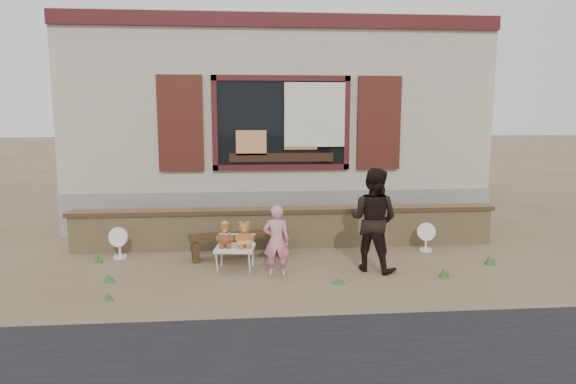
{
  "coord_description": "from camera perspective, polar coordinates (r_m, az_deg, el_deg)",
  "views": [
    {
      "loc": [
        -0.71,
        -7.38,
        2.26
      ],
      "look_at": [
        0.0,
        0.6,
        1.0
      ],
      "focal_mm": 32.0,
      "sensor_mm": 36.0,
      "label": 1
    }
  ],
  "objects": [
    {
      "name": "brick_wall",
      "position": [
        8.63,
        -0.24,
        -3.91
      ],
      "size": [
        7.1,
        0.36,
        0.67
      ],
      "color": "tan",
      "rests_on": "ground"
    },
    {
      "name": "adult",
      "position": [
        7.4,
        9.45,
        -3.05
      ],
      "size": [
        0.91,
        0.88,
        1.48
      ],
      "primitive_type": "imported",
      "rotation": [
        0.0,
        0.0,
        2.51
      ],
      "color": "black",
      "rests_on": "ground"
    },
    {
      "name": "fan_left",
      "position": [
        8.41,
        -18.22,
        -5.35
      ],
      "size": [
        0.32,
        0.21,
        0.5
      ],
      "rotation": [
        0.0,
        0.0,
        -0.25
      ],
      "color": "white",
      "rests_on": "ground"
    },
    {
      "name": "folding_chair",
      "position": [
        7.47,
        -5.9,
        -6.29
      ],
      "size": [
        0.6,
        0.55,
        0.34
      ],
      "rotation": [
        0.0,
        0.0,
        -0.13
      ],
      "color": "silver",
      "rests_on": "ground"
    },
    {
      "name": "teddy_bear_right",
      "position": [
        7.39,
        -4.85,
        -4.64
      ],
      "size": [
        0.31,
        0.28,
        0.38
      ],
      "primitive_type": null,
      "rotation": [
        0.0,
        0.0,
        -0.13
      ],
      "color": "#945329",
      "rests_on": "folding_chair"
    },
    {
      "name": "grass_tufts",
      "position": [
        7.24,
        -0.38,
        -8.75
      ],
      "size": [
        6.0,
        1.73,
        0.15
      ],
      "color": "#366026",
      "rests_on": "ground"
    },
    {
      "name": "teddy_bear_left",
      "position": [
        7.44,
        -7.0,
        -4.68
      ],
      "size": [
        0.29,
        0.26,
        0.36
      ],
      "primitive_type": null,
      "rotation": [
        0.0,
        0.0,
        -0.13
      ],
      "color": "brown",
      "rests_on": "folding_chair"
    },
    {
      "name": "bench",
      "position": [
        8.04,
        -5.53,
        -5.33
      ],
      "size": [
        1.55,
        0.59,
        0.39
      ],
      "rotation": [
        0.0,
        0.0,
        0.18
      ],
      "color": "#322111",
      "rests_on": "ground"
    },
    {
      "name": "fan_right",
      "position": [
        8.69,
        15.09,
        -4.81
      ],
      "size": [
        0.31,
        0.2,
        0.48
      ],
      "rotation": [
        0.0,
        0.0,
        -0.3
      ],
      "color": "white",
      "rests_on": "ground"
    },
    {
      "name": "ground",
      "position": [
        7.75,
        0.4,
        -8.02
      ],
      "size": [
        80.0,
        80.0,
        0.0
      ],
      "primitive_type": "plane",
      "color": "brown",
      "rests_on": "ground"
    },
    {
      "name": "child",
      "position": [
        7.08,
        -1.3,
        -5.46
      ],
      "size": [
        0.38,
        0.26,
        1.0
      ],
      "primitive_type": "imported",
      "rotation": [
        0.0,
        0.0,
        3.08
      ],
      "color": "pink",
      "rests_on": "ground"
    },
    {
      "name": "shopfront",
      "position": [
        11.89,
        -1.68,
        7.68
      ],
      "size": [
        8.04,
        5.13,
        4.0
      ],
      "color": "#B1A88F",
      "rests_on": "ground"
    }
  ]
}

